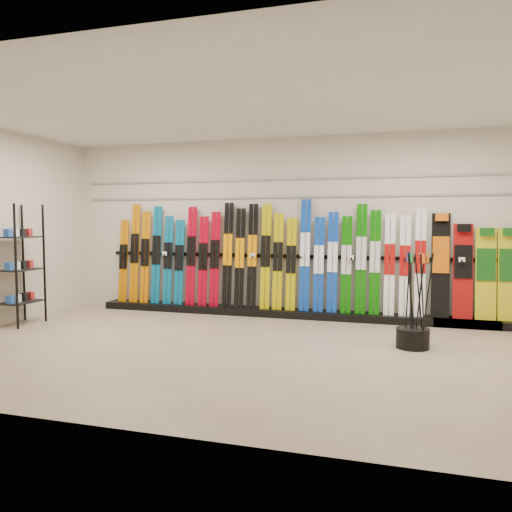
% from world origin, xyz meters
% --- Properties ---
extents(floor, '(8.00, 8.00, 0.00)m').
position_xyz_m(floor, '(0.00, 0.00, 0.00)').
color(floor, '#A0866E').
rests_on(floor, ground).
extents(back_wall, '(8.00, 0.00, 8.00)m').
position_xyz_m(back_wall, '(0.00, 2.50, 1.50)').
color(back_wall, beige).
rests_on(back_wall, floor).
extents(ceiling, '(8.00, 8.00, 0.00)m').
position_xyz_m(ceiling, '(0.00, 0.00, 3.00)').
color(ceiling, silver).
rests_on(ceiling, back_wall).
extents(ski_rack_base, '(8.00, 0.40, 0.12)m').
position_xyz_m(ski_rack_base, '(0.22, 2.28, 0.06)').
color(ski_rack_base, black).
rests_on(ski_rack_base, floor).
extents(skis, '(5.37, 0.20, 1.84)m').
position_xyz_m(skis, '(-0.45, 2.31, 0.95)').
color(skis, '#C46A02').
rests_on(skis, ski_rack_base).
extents(snowboards, '(1.56, 0.25, 1.60)m').
position_xyz_m(snowboards, '(3.10, 2.35, 0.86)').
color(snowboards, black).
rests_on(snowboards, ski_rack_base).
extents(accessory_rack, '(0.40, 0.60, 1.86)m').
position_xyz_m(accessory_rack, '(-3.75, 0.50, 0.93)').
color(accessory_rack, black).
rests_on(accessory_rack, floor).
extents(pole_bin, '(0.41, 0.41, 0.25)m').
position_xyz_m(pole_bin, '(2.03, 0.71, 0.12)').
color(pole_bin, black).
rests_on(pole_bin, floor).
extents(ski_poles, '(0.33, 0.31, 1.18)m').
position_xyz_m(ski_poles, '(2.06, 0.74, 0.61)').
color(ski_poles, black).
rests_on(ski_poles, pole_bin).
extents(slatwall_rail_0, '(7.60, 0.02, 0.03)m').
position_xyz_m(slatwall_rail_0, '(0.00, 2.48, 2.00)').
color(slatwall_rail_0, gray).
rests_on(slatwall_rail_0, back_wall).
extents(slatwall_rail_1, '(7.60, 0.02, 0.03)m').
position_xyz_m(slatwall_rail_1, '(0.00, 2.48, 2.30)').
color(slatwall_rail_1, gray).
rests_on(slatwall_rail_1, back_wall).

